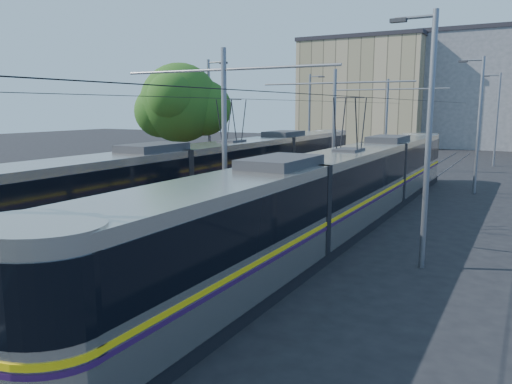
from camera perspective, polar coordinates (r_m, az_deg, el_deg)
The scene contains 13 objects.
ground at distance 14.10m, azimuth -21.63°, elevation -12.30°, with size 160.00×160.00×0.00m, color black.
platform at distance 27.63m, azimuth 6.54°, elevation -0.73°, with size 4.00×50.00×0.30m, color gray.
tactile_strip_left at distance 28.18m, azimuth 3.82°, elevation -0.17°, with size 0.70×50.00×0.01m, color gray.
tactile_strip_right at distance 27.10m, azimuth 9.38°, elevation -0.67°, with size 0.70×50.00×0.01m, color gray.
rails at distance 27.66m, azimuth 6.53°, elevation -1.01°, with size 8.71×70.00×0.03m.
tram_left at distance 26.68m, azimuth -2.76°, elevation 2.33°, with size 2.43×31.53×5.50m.
tram_right at distance 21.52m, azimuth 10.43°, elevation 0.81°, with size 2.43×32.39×5.50m.
catenary at distance 24.58m, azimuth 4.17°, elevation 8.28°, with size 9.20×70.00×7.00m.
street_lamps at distance 30.93m, azimuth 9.54°, elevation 7.82°, with size 15.18×38.22×8.00m.
shelter at distance 22.11m, azimuth 3.21°, elevation 0.23°, with size 0.94×1.18×2.27m.
tree at distance 31.54m, azimuth -7.99°, elevation 9.87°, with size 5.37×4.96×7.80m.
building_left at distance 71.14m, azimuth 12.57°, elevation 11.05°, with size 16.32×12.24×14.16m.
building_centre at distance 72.31m, azimuth 25.97°, elevation 10.47°, with size 18.36×14.28×14.61m.
Camera 1 is at (10.31, -8.15, 5.12)m, focal length 35.00 mm.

